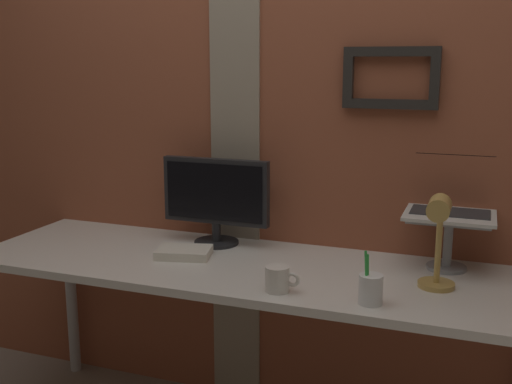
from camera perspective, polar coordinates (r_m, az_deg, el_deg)
The scene contains 9 objects.
brick_wall_back at distance 2.53m, azimuth 2.25°, elevation 6.84°, with size 3.69×0.16×2.47m.
desk at distance 2.30m, azimuth -0.88°, elevation -8.29°, with size 2.10×0.64×0.73m.
monitor at distance 2.48m, azimuth -3.73°, elevation -0.36°, with size 0.44×0.18×0.35m.
laptop_stand at distance 2.29m, azimuth 17.30°, elevation -3.70°, with size 0.28×0.22×0.19m.
laptop at distance 2.33m, azimuth 17.58°, elevation -0.45°, with size 0.31×0.29×0.22m.
desk_lamp at distance 2.03m, azimuth 16.44°, elevation -3.63°, with size 0.12×0.20×0.32m.
pen_cup at distance 1.94m, azimuth 10.50°, elevation -8.76°, with size 0.07×0.07×0.17m.
coffee_mug at distance 2.01m, azimuth 2.05°, elevation -8.00°, with size 0.11×0.08×0.08m.
paper_clutter_stack at distance 2.37m, azimuth -6.65°, elevation -5.55°, with size 0.20×0.14×0.03m, color silver.
Camera 1 is at (0.78, -2.04, 1.46)m, focal length 43.44 mm.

